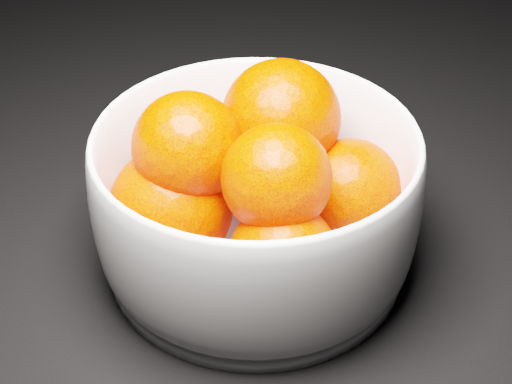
% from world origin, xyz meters
% --- Properties ---
extents(ground, '(3.00, 3.00, 0.00)m').
position_xyz_m(ground, '(0.00, 0.00, 0.00)').
color(ground, black).
rests_on(ground, ground).
extents(bowl, '(0.24, 0.24, 0.12)m').
position_xyz_m(bowl, '(0.25, -0.22, 0.06)').
color(bowl, silver).
rests_on(bowl, ground).
extents(orange_pile, '(0.21, 0.19, 0.14)m').
position_xyz_m(orange_pile, '(0.24, -0.22, 0.08)').
color(orange_pile, '#EB2600').
rests_on(orange_pile, bowl).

